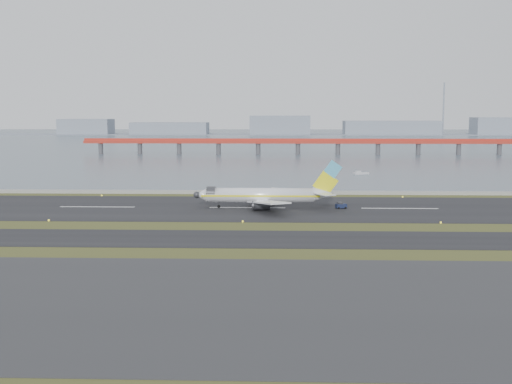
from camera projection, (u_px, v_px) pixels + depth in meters
ground at (241, 228)px, 139.34m from camera, size 1000.00×1000.00×0.00m
apron_strip at (217, 302)px, 84.78m from camera, size 1000.00×50.00×0.10m
taxiway_strip at (237, 239)px, 127.43m from camera, size 1000.00×18.00×0.10m
runway_strip at (247, 208)px, 169.09m from camera, size 1000.00×45.00×0.10m
seawall at (252, 192)px, 198.79m from camera, size 1000.00×2.50×1.00m
bay_water at (269, 140)px, 595.62m from camera, size 1400.00×800.00×1.30m
red_pier at (298, 143)px, 385.74m from camera, size 260.00×5.00×10.20m
far_shoreline at (283, 129)px, 753.11m from camera, size 1400.00×80.00×60.50m
airliner at (266, 195)px, 168.11m from camera, size 38.52×32.89×12.80m
pushback_tug at (341, 206)px, 167.55m from camera, size 3.10×2.28×1.78m
workboat_near at (361, 173)px, 261.53m from camera, size 6.73×4.23×1.56m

